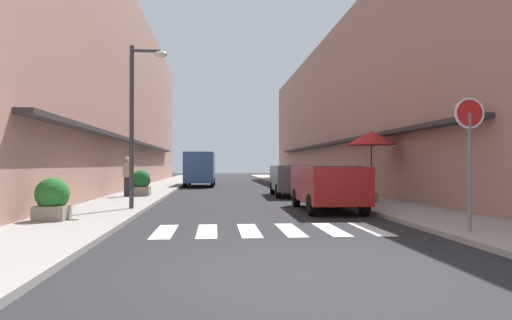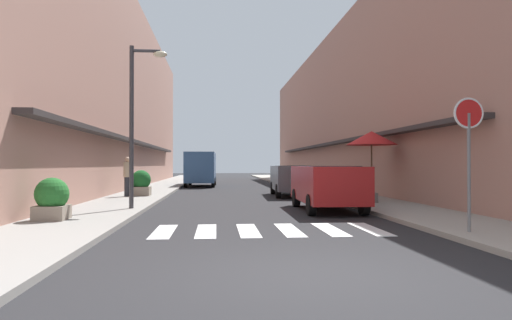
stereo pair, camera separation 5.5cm
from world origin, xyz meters
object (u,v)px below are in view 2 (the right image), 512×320
(parked_car_mid, at_px, (292,177))
(delivery_van, at_px, (201,166))
(street_lamp, at_px, (138,109))
(pedestrian_walking_near, at_px, (127,175))
(planter_corner, at_px, (52,199))
(planter_midblock, at_px, (363,189))
(cafe_umbrella, at_px, (371,139))
(planter_far, at_px, (141,183))
(parked_car_near, at_px, (327,183))
(round_street_sign, at_px, (469,129))

(parked_car_mid, distance_m, delivery_van, 11.38)
(street_lamp, xyz_separation_m, pedestrian_walking_near, (-1.40, 5.62, -2.27))
(planter_corner, xyz_separation_m, planter_midblock, (9.58, 4.67, -0.03))
(cafe_umbrella, height_order, planter_far, cafe_umbrella)
(parked_car_near, height_order, planter_far, parked_car_near)
(cafe_umbrella, xyz_separation_m, planter_corner, (-10.29, -5.74, -1.91))
(cafe_umbrella, bearing_deg, planter_far, 161.51)
(cafe_umbrella, bearing_deg, parked_car_near, -130.31)
(round_street_sign, xyz_separation_m, planter_corner, (-9.34, 2.88, -1.61))
(cafe_umbrella, distance_m, planter_far, 10.22)
(round_street_sign, bearing_deg, planter_corner, 162.83)
(parked_car_near, bearing_deg, parked_car_mid, 90.00)
(planter_corner, height_order, pedestrian_walking_near, pedestrian_walking_near)
(parked_car_mid, relative_size, pedestrian_walking_near, 2.54)
(street_lamp, bearing_deg, planter_midblock, 12.55)
(round_street_sign, height_order, pedestrian_walking_near, round_street_sign)
(planter_midblock, bearing_deg, street_lamp, -167.45)
(delivery_van, bearing_deg, planter_midblock, -67.02)
(parked_car_mid, height_order, planter_corner, parked_car_mid)
(cafe_umbrella, relative_size, planter_far, 2.38)
(parked_car_near, relative_size, parked_car_mid, 1.00)
(parked_car_near, xyz_separation_m, delivery_van, (-4.68, 17.28, 0.48))
(planter_corner, height_order, planter_midblock, planter_corner)
(pedestrian_walking_near, bearing_deg, delivery_van, 120.92)
(cafe_umbrella, bearing_deg, planter_corner, -150.82)
(round_street_sign, height_order, planter_corner, round_street_sign)
(planter_corner, bearing_deg, parked_car_near, 19.55)
(parked_car_near, height_order, cafe_umbrella, cafe_umbrella)
(street_lamp, bearing_deg, delivery_van, 85.21)
(planter_corner, xyz_separation_m, pedestrian_walking_near, (0.23, 8.52, 0.39))
(parked_car_mid, relative_size, planter_corner, 4.13)
(parked_car_near, height_order, planter_midblock, parked_car_near)
(delivery_van, distance_m, planter_corner, 20.28)
(delivery_van, xyz_separation_m, planter_far, (-2.30, -11.10, -0.72))
(round_street_sign, distance_m, street_lamp, 9.70)
(delivery_van, relative_size, planter_midblock, 5.17)
(planter_far, height_order, pedestrian_walking_near, pedestrian_walking_near)
(parked_car_mid, height_order, round_street_sign, round_street_sign)
(round_street_sign, relative_size, planter_far, 2.43)
(parked_car_near, bearing_deg, planter_far, 138.52)
(planter_corner, height_order, planter_far, planter_far)
(street_lamp, distance_m, planter_far, 6.63)
(street_lamp, bearing_deg, parked_car_near, -1.43)
(delivery_van, relative_size, street_lamp, 1.05)
(parked_car_near, bearing_deg, pedestrian_walking_near, 142.46)
(delivery_van, bearing_deg, street_lamp, -94.79)
(planter_corner, bearing_deg, round_street_sign, -17.17)
(delivery_van, xyz_separation_m, planter_corner, (-3.06, -20.03, -0.76))
(parked_car_near, bearing_deg, cafe_umbrella, 49.69)
(street_lamp, distance_m, pedestrian_walking_near, 6.22)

